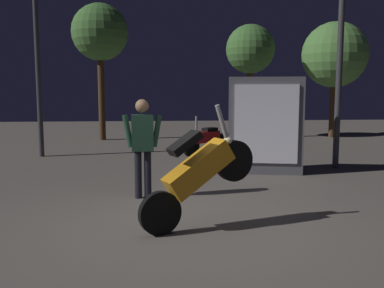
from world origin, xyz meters
name	(u,v)px	position (x,y,z in m)	size (l,w,h in m)	color
ground_plane	(193,225)	(0.00, 0.00, 0.00)	(40.00, 40.00, 0.00)	#605951
motorcycle_orange_foreground	(198,173)	(0.06, -0.12, 0.74)	(1.56, 0.75, 1.63)	black
motorcycle_red_parked_left	(205,139)	(0.90, 6.35, 0.44)	(1.33, 1.15, 1.11)	black
person_rider_beside	(143,140)	(-0.71, 1.57, 0.99)	(0.67, 0.26, 1.67)	black
streetlamp_near	(341,26)	(3.73, 4.06, 3.27)	(0.36, 0.36, 5.17)	#38383D
streetlamp_far	(37,39)	(-3.64, 6.44, 3.19)	(0.36, 0.36, 5.02)	#38383D
tree_left_bg	(100,34)	(-2.45, 10.35, 3.84)	(2.03, 2.03, 4.90)	#4C331E
tree_center_bg	(335,55)	(6.35, 10.54, 3.15)	(2.48, 2.48, 4.41)	#4C331E
tree_right_bg	(250,50)	(3.05, 10.43, 3.29)	(1.82, 1.82, 4.25)	#4C331E
kiosk_billboard	(265,125)	(1.91, 3.59, 1.05)	(1.67, 0.82, 2.10)	#595960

